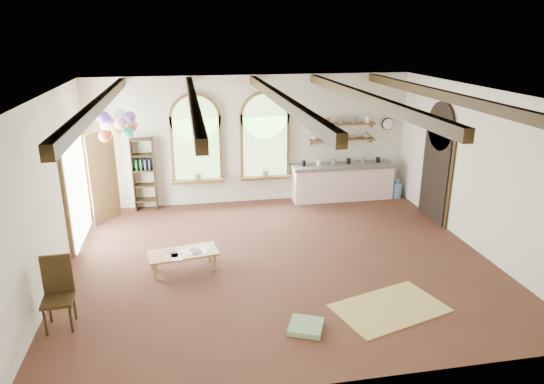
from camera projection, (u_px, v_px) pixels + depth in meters
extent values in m
plane|color=#4E2F20|center=(279.00, 260.00, 9.39)|extent=(8.00, 8.00, 0.00)
cube|color=brown|center=(197.00, 149.00, 11.89)|extent=(1.24, 0.08, 1.64)
cylinder|color=brown|center=(195.00, 119.00, 11.65)|extent=(1.24, 0.08, 1.24)
cube|color=#81AE68|center=(197.00, 149.00, 11.85)|extent=(1.10, 0.04, 1.50)
cube|color=brown|center=(198.00, 181.00, 12.06)|extent=(1.30, 0.28, 0.08)
cube|color=brown|center=(265.00, 146.00, 12.18)|extent=(1.24, 0.08, 1.64)
cylinder|color=brown|center=(265.00, 116.00, 11.94)|extent=(1.24, 0.08, 1.24)
cube|color=#81AE68|center=(265.00, 146.00, 12.14)|extent=(1.10, 0.04, 1.50)
cube|color=brown|center=(266.00, 177.00, 12.35)|extent=(1.30, 0.28, 0.08)
cube|color=brown|center=(76.00, 187.00, 10.02)|extent=(0.10, 1.90, 2.50)
cube|color=black|center=(436.00, 174.00, 11.10)|extent=(0.10, 1.30, 2.40)
cube|color=#FBD5D4|center=(342.00, 183.00, 12.62)|extent=(2.60, 0.55, 0.86)
cube|color=slate|center=(343.00, 166.00, 12.47)|extent=(2.68, 0.62, 0.08)
cube|color=brown|center=(342.00, 140.00, 12.43)|extent=(1.70, 0.24, 0.04)
cube|color=brown|center=(343.00, 124.00, 12.30)|extent=(1.70, 0.24, 0.04)
cylinder|color=black|center=(388.00, 124.00, 12.60)|extent=(0.32, 0.04, 0.32)
cube|color=#342510|center=(133.00, 175.00, 11.69)|extent=(0.03, 0.32, 1.80)
cube|color=#342510|center=(154.00, 174.00, 11.77)|extent=(0.03, 0.32, 1.80)
cube|color=tan|center=(183.00, 253.00, 8.91)|extent=(1.33, 0.77, 0.05)
cube|color=tan|center=(155.00, 271.00, 8.61)|extent=(0.06, 0.06, 0.32)
cube|color=tan|center=(215.00, 262.00, 8.96)|extent=(0.06, 0.06, 0.32)
cube|color=tan|center=(153.00, 262.00, 8.98)|extent=(0.06, 0.06, 0.32)
cube|color=tan|center=(210.00, 253.00, 9.32)|extent=(0.06, 0.06, 0.32)
cube|color=#342510|center=(58.00, 300.00, 7.14)|extent=(0.46, 0.46, 0.05)
cube|color=#342510|center=(57.00, 275.00, 7.21)|extent=(0.44, 0.06, 0.64)
cube|color=tan|center=(390.00, 308.00, 7.76)|extent=(1.95, 1.51, 0.02)
cube|color=#7BA06E|center=(306.00, 326.00, 7.22)|extent=(0.64, 0.64, 0.08)
cylinder|color=#507FAD|center=(396.00, 190.00, 12.79)|extent=(0.27, 0.27, 0.41)
sphere|color=#507FAD|center=(397.00, 181.00, 12.71)|extent=(0.14, 0.14, 0.14)
cylinder|color=#507FAD|center=(378.00, 188.00, 12.85)|extent=(0.33, 0.33, 0.49)
sphere|color=#507FAD|center=(379.00, 177.00, 12.76)|extent=(0.17, 0.17, 0.17)
cylinder|color=white|center=(116.00, 104.00, 9.99)|extent=(0.01, 0.01, 0.85)
sphere|color=#2BBA80|center=(128.00, 133.00, 10.18)|extent=(0.26, 0.26, 0.26)
sphere|color=#E1784B|center=(132.00, 126.00, 10.27)|extent=(0.26, 0.26, 0.26)
sphere|color=#FFAF35|center=(131.00, 119.00, 10.40)|extent=(0.26, 0.26, 0.26)
sphere|color=white|center=(120.00, 114.00, 10.25)|extent=(0.26, 0.26, 0.26)
sphere|color=yellow|center=(116.00, 131.00, 10.42)|extent=(0.26, 0.26, 0.26)
sphere|color=#92BC50|center=(106.00, 126.00, 10.33)|extent=(0.26, 0.26, 0.26)
sphere|color=#EA6ED9|center=(109.00, 122.00, 10.11)|extent=(0.26, 0.26, 0.26)
sphere|color=#4C32D6|center=(103.00, 117.00, 9.94)|extent=(0.26, 0.26, 0.26)
sphere|color=#E25432|center=(105.00, 136.00, 9.88)|extent=(0.26, 0.26, 0.26)
sphere|color=#F7E557|center=(115.00, 129.00, 9.96)|extent=(0.26, 0.26, 0.26)
sphere|color=#EAACBC|center=(121.00, 124.00, 9.87)|extent=(0.26, 0.26, 0.26)
sphere|color=#6F439D|center=(130.00, 118.00, 9.89)|extent=(0.26, 0.26, 0.26)
imported|color=olive|center=(167.00, 252.00, 8.88)|extent=(0.24, 0.29, 0.02)
cube|color=black|center=(196.00, 251.00, 8.94)|extent=(0.25, 0.30, 0.01)
imported|color=#598C4C|center=(198.00, 174.00, 11.97)|extent=(0.27, 0.23, 0.30)
imported|color=#598C4C|center=(266.00, 170.00, 12.26)|extent=(0.27, 0.23, 0.30)
imported|color=white|center=(314.00, 138.00, 12.28)|extent=(0.12, 0.10, 0.10)
imported|color=beige|center=(327.00, 138.00, 12.34)|extent=(0.10, 0.10, 0.09)
imported|color=beige|center=(340.00, 138.00, 12.41)|extent=(0.22, 0.22, 0.05)
imported|color=#8C664C|center=(353.00, 137.00, 12.47)|extent=(0.20, 0.20, 0.06)
imported|color=slate|center=(366.00, 134.00, 12.50)|extent=(0.18, 0.18, 0.19)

